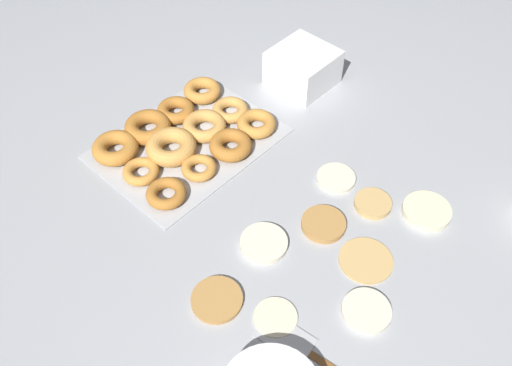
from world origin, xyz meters
TOP-DOWN VIEW (x-y plane):
  - ground_plane at (0.00, 0.00)m, footprint 3.00×3.00m
  - pancake_0 at (-0.16, 0.00)m, footprint 0.09×0.09m
  - pancake_1 at (-0.03, 0.17)m, footprint 0.11×0.11m
  - pancake_2 at (0.06, 0.24)m, footprint 0.09×0.09m
  - pancake_3 at (0.18, 0.12)m, footprint 0.08×0.08m
  - pancake_4 at (0.08, 0.00)m, footprint 0.10×0.10m
  - pancake_5 at (-0.22, 0.20)m, footprint 0.10×0.10m
  - pancake_6 at (-0.16, 0.10)m, footprint 0.08×0.08m
  - pancake_7 at (-0.04, 0.06)m, footprint 0.09×0.09m
  - pancake_8 at (0.23, 0.02)m, footprint 0.10×0.10m
  - donut_tray at (-0.01, -0.34)m, footprint 0.41×0.31m
  - container_stack at (-0.38, -0.28)m, footprint 0.15×0.15m
  - spatula at (0.20, 0.19)m, footprint 0.07×0.23m

SIDE VIEW (x-z plane):
  - ground_plane at x=0.00m, z-range 0.00..0.00m
  - spatula at x=0.20m, z-range 0.00..0.01m
  - pancake_1 at x=-0.03m, z-range 0.00..0.01m
  - pancake_3 at x=0.18m, z-range 0.00..0.01m
  - pancake_0 at x=-0.16m, z-range 0.00..0.01m
  - pancake_8 at x=0.23m, z-range 0.00..0.01m
  - pancake_2 at x=0.06m, z-range 0.00..0.01m
  - pancake_4 at x=0.08m, z-range 0.00..0.01m
  - pancake_7 at x=-0.04m, z-range 0.00..0.01m
  - pancake_6 at x=-0.16m, z-range 0.00..0.01m
  - pancake_5 at x=-0.22m, z-range 0.00..0.02m
  - donut_tray at x=-0.01m, z-range 0.00..0.04m
  - container_stack at x=-0.38m, z-range 0.00..0.10m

